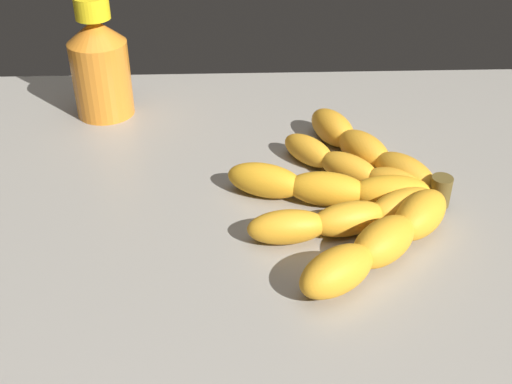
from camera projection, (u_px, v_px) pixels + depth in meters
ground_plane at (256, 253)px, 58.59cm from camera, size 73.74×72.87×4.32cm
banana_bunch at (356, 192)px, 60.17cm from camera, size 21.46×31.76×3.69cm
honey_bottle at (100, 64)px, 74.18cm from camera, size 6.77×6.77×14.08cm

